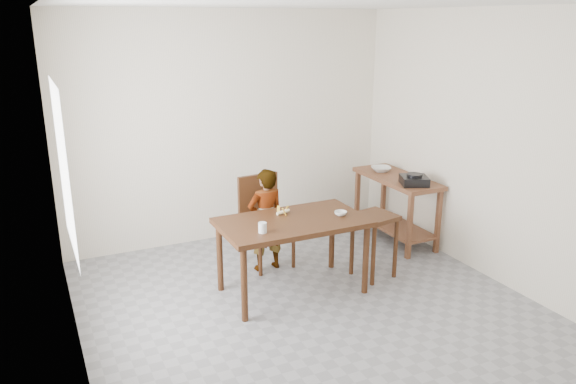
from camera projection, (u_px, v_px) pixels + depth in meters
name	position (u px, v px, depth m)	size (l,w,h in m)	color
floor	(306.00, 306.00, 5.31)	(4.00, 4.00, 0.04)	gray
ceiling	(309.00, 1.00, 4.50)	(4.00, 4.00, 0.04)	white
wall_back	(229.00, 128.00, 6.65)	(4.00, 0.04, 2.70)	white
wall_front	(472.00, 247.00, 3.16)	(4.00, 0.04, 2.70)	white
wall_left	(61.00, 196.00, 4.07)	(0.04, 4.00, 2.70)	white
wall_right	(483.00, 145.00, 5.73)	(0.04, 4.00, 2.70)	white
window_pane	(63.00, 169.00, 4.22)	(0.02, 1.10, 1.30)	white
dining_table	(292.00, 256.00, 5.45)	(1.40, 0.80, 0.75)	#3B1F0F
prep_counter	(395.00, 208.00, 6.75)	(0.50, 1.20, 0.80)	brown
child	(266.00, 220.00, 5.90)	(0.41, 0.27, 1.11)	white
dining_chair	(268.00, 223.00, 6.02)	(0.47, 0.47, 0.98)	#3B1F0F
stool	(374.00, 245.00, 5.80)	(0.38, 0.38, 0.68)	#3B1F0F
glass_tumbler	(263.00, 228.00, 5.00)	(0.08, 0.08, 0.09)	silver
small_bowl	(341.00, 213.00, 5.46)	(0.12, 0.12, 0.04)	silver
banana	(283.00, 211.00, 5.49)	(0.16, 0.11, 0.06)	#EACF50
serving_bowl	(381.00, 169.00, 6.84)	(0.24, 0.24, 0.06)	silver
gas_burner	(414.00, 180.00, 6.29)	(0.29, 0.29, 0.10)	black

